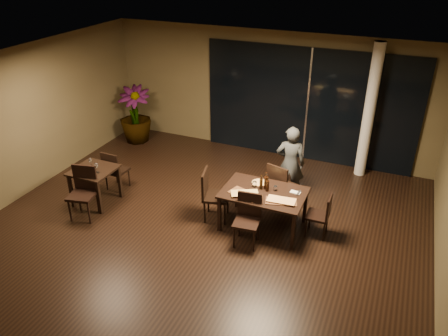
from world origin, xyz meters
TOP-DOWN VIEW (x-y plane):
  - ground at (0.00, 0.00)m, footprint 8.00×8.00m
  - wall_back at (0.00, 4.05)m, footprint 8.00×0.10m
  - wall_left at (-4.05, 0.00)m, footprint 0.10×8.00m
  - ceiling at (0.00, 0.00)m, footprint 8.00×8.00m
  - window_panel at (1.00, 3.96)m, footprint 5.00×0.06m
  - column at (2.40, 3.65)m, footprint 0.24×0.24m
  - main_table at (1.00, 0.80)m, footprint 1.50×1.00m
  - side_table at (-2.40, 0.30)m, footprint 0.80×0.80m
  - chair_main_far at (1.10, 1.50)m, footprint 0.57×0.57m
  - chair_main_near at (0.89, 0.27)m, footprint 0.48×0.48m
  - chair_main_left at (0.01, 0.69)m, footprint 0.57×0.57m
  - chair_main_right at (2.06, 0.95)m, footprint 0.39×0.39m
  - chair_side_far at (-2.33, 0.85)m, footprint 0.43×0.43m
  - chair_side_near at (-2.30, -0.16)m, footprint 0.57×0.57m
  - diner at (1.16, 1.98)m, footprint 0.60×0.46m
  - potted_plant at (-3.34, 3.22)m, footprint 1.06×1.06m
  - pizza_board_left at (0.71, 0.57)m, footprint 0.63×0.44m
  - pizza_board_right at (1.38, 0.60)m, footprint 0.59×0.40m
  - oblong_pizza_left at (0.71, 0.57)m, footprint 0.51×0.40m
  - oblong_pizza_right at (1.38, 0.60)m, footprint 0.49×0.26m
  - round_pizza at (0.82, 1.07)m, footprint 0.27×0.27m
  - bottle_a at (0.92, 0.88)m, footprint 0.06×0.06m
  - bottle_b at (1.04, 0.86)m, footprint 0.06×0.06m
  - bottle_c at (0.99, 0.92)m, footprint 0.07×0.07m
  - tumbler_left at (0.78, 0.91)m, footprint 0.08×0.08m
  - tumbler_right at (1.17, 0.93)m, footprint 0.07×0.07m
  - napkin_near at (1.50, 0.69)m, footprint 0.20×0.16m
  - napkin_far at (1.53, 0.99)m, footprint 0.19×0.11m
  - wine_glass_a at (-2.53, 0.40)m, footprint 0.07×0.07m
  - wine_glass_b at (-2.25, 0.22)m, footprint 0.09×0.09m
  - side_napkin at (-2.37, 0.08)m, footprint 0.20×0.15m

SIDE VIEW (x-z plane):
  - ground at x=0.00m, z-range 0.00..0.00m
  - chair_main_right at x=2.06m, z-range 0.05..0.89m
  - chair_side_far at x=-2.33m, z-range 0.05..0.96m
  - chair_main_near at x=0.89m, z-range 0.05..0.99m
  - chair_main_far at x=1.10m, z-range 0.06..1.06m
  - chair_main_left at x=0.01m, z-range 0.06..1.07m
  - chair_side_near at x=-2.30m, z-range 0.06..1.08m
  - side_table at x=-2.40m, z-range 0.25..1.00m
  - main_table at x=1.00m, z-range 0.30..1.05m
  - potted_plant at x=-3.34m, z-range 0.00..1.48m
  - pizza_board_left at x=0.71m, z-range 0.75..0.76m
  - pizza_board_right at x=1.38m, z-range 0.75..0.76m
  - round_pizza at x=0.82m, z-range 0.75..0.76m
  - napkin_near at x=1.50m, z-range 0.75..0.76m
  - napkin_far at x=1.53m, z-range 0.75..0.76m
  - side_napkin at x=-2.37m, z-range 0.75..0.76m
  - oblong_pizza_left at x=0.71m, z-range 0.77..0.78m
  - oblong_pizza_right at x=1.38m, z-range 0.77..0.78m
  - tumbler_right at x=1.17m, z-range 0.75..0.83m
  - diner at x=1.16m, z-range 0.00..1.60m
  - tumbler_left at x=0.78m, z-range 0.75..0.85m
  - wine_glass_a at x=-2.53m, z-range 0.75..0.92m
  - wine_glass_b at x=-2.25m, z-range 0.75..0.95m
  - bottle_a at x=0.92m, z-range 0.75..1.03m
  - bottle_b at x=1.04m, z-range 0.75..1.03m
  - bottle_c at x=0.99m, z-range 0.75..1.08m
  - window_panel at x=1.00m, z-range 0.00..2.70m
  - wall_back at x=0.00m, z-range 0.00..3.00m
  - wall_left at x=-4.05m, z-range 0.00..3.00m
  - column at x=2.40m, z-range 0.00..3.00m
  - ceiling at x=0.00m, z-range 3.00..3.04m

